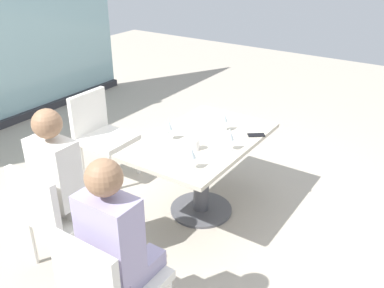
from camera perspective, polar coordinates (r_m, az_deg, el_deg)
The scene contains 14 objects.
ground_plane at distance 3.90m, azimuth 1.24°, elevation -8.97°, with size 12.00×12.00×0.00m, color #A89E8E.
dining_table_main at distance 3.61m, azimuth 1.32°, elevation -1.92°, with size 1.31×0.83×0.73m.
chair_far_left at distance 3.18m, azimuth -18.02°, elevation -8.70°, with size 0.50×0.46×0.87m.
chair_side_end at distance 2.54m, azimuth -11.26°, elevation -17.92°, with size 0.50×0.46×0.87m.
chair_near_window at distance 4.33m, azimuth -12.29°, elevation 1.81°, with size 0.46×0.51×0.87m.
person_far_left at distance 3.12m, azimuth -17.00°, elevation -4.73°, with size 0.39×0.34×1.26m.
person_side_end at distance 2.47m, azimuth -9.88°, elevation -13.14°, with size 0.39×0.34×1.26m.
wine_glass_0 at distance 3.63m, azimuth 4.31°, elevation 3.73°, with size 0.07×0.07×0.18m.
wine_glass_1 at distance 3.46m, azimuth -3.23°, elevation 2.61°, with size 0.07×0.07×0.18m.
wine_glass_2 at distance 3.01m, azimuth -0.12°, elevation -1.17°, with size 0.07×0.07×0.18m.
wine_glass_3 at distance 3.29m, azimuth 5.13°, elevation 1.27°, with size 0.07×0.07×0.18m.
coffee_cup at distance 3.32m, azimuth 0.39°, elevation -0.04°, with size 0.08×0.08×0.09m, color white.
cell_phone_on_table at distance 3.62m, azimuth 8.71°, elevation 1.21°, with size 0.07×0.14×0.01m, color black.
handbag_0 at distance 3.14m, azimuth -9.84°, elevation -16.47°, with size 0.30×0.16×0.28m, color silver.
Camera 1 is at (-2.69, -1.70, 2.25)m, focal length 39.30 mm.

